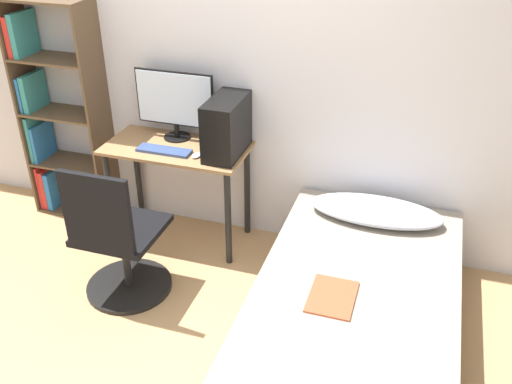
# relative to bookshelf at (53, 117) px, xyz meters

# --- Properties ---
(ground_plane) EXTENTS (14.00, 14.00, 0.00)m
(ground_plane) POSITION_rel_bookshelf_xyz_m (1.34, -1.38, -0.78)
(ground_plane) COLOR tan
(wall_back) EXTENTS (8.00, 0.05, 2.50)m
(wall_back) POSITION_rel_bookshelf_xyz_m (1.34, 0.17, 0.47)
(wall_back) COLOR silver
(wall_back) RESTS_ON ground_plane
(desk) EXTENTS (0.99, 0.50, 0.74)m
(desk) POSITION_rel_bookshelf_xyz_m (1.05, -0.10, -0.18)
(desk) COLOR #997047
(desk) RESTS_ON ground_plane
(bookshelf) EXTENTS (0.62, 0.30, 1.65)m
(bookshelf) POSITION_rel_bookshelf_xyz_m (0.00, 0.00, 0.00)
(bookshelf) COLOR brown
(bookshelf) RESTS_ON ground_plane
(office_chair) EXTENTS (0.55, 0.55, 0.95)m
(office_chair) POSITION_rel_bookshelf_xyz_m (0.96, -0.83, -0.42)
(office_chair) COLOR black
(office_chair) RESTS_ON ground_plane
(bed) EXTENTS (1.12, 2.03, 0.43)m
(bed) POSITION_rel_bookshelf_xyz_m (2.44, -0.86, -0.57)
(bed) COLOR #4C3D2D
(bed) RESTS_ON ground_plane
(pillow) EXTENTS (0.85, 0.36, 0.11)m
(pillow) POSITION_rel_bookshelf_xyz_m (2.44, -0.11, -0.30)
(pillow) COLOR #B2B7C6
(pillow) RESTS_ON bed
(magazine) EXTENTS (0.24, 0.32, 0.01)m
(magazine) POSITION_rel_bookshelf_xyz_m (2.33, -0.97, -0.35)
(magazine) COLOR #B24C2D
(magazine) RESTS_ON bed
(monitor) EXTENTS (0.57, 0.19, 0.48)m
(monitor) POSITION_rel_bookshelf_xyz_m (0.99, 0.04, 0.22)
(monitor) COLOR black
(monitor) RESTS_ON desk
(keyboard) EXTENTS (0.37, 0.11, 0.02)m
(keyboard) POSITION_rel_bookshelf_xyz_m (1.00, -0.20, -0.04)
(keyboard) COLOR #33477A
(keyboard) RESTS_ON desk
(pc_tower) EXTENTS (0.21, 0.43, 0.38)m
(pc_tower) POSITION_rel_bookshelf_xyz_m (1.42, -0.09, 0.15)
(pc_tower) COLOR black
(pc_tower) RESTS_ON desk
(mouse) EXTENTS (0.06, 0.09, 0.02)m
(mouse) POSITION_rel_bookshelf_xyz_m (1.24, -0.20, -0.04)
(mouse) COLOR silver
(mouse) RESTS_ON desk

